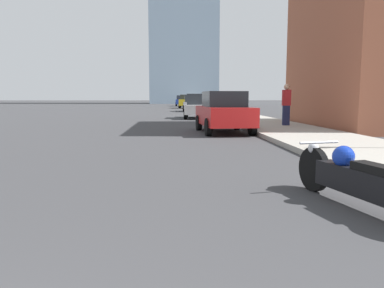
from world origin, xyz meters
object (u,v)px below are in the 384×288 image
(parked_car_silver, at_px, (192,103))
(parked_car_blue, at_px, (181,101))
(parked_car_white, at_px, (198,106))
(parked_car_red, at_px, (224,112))
(parked_car_yellow, at_px, (186,101))
(pedestrian, at_px, (286,104))
(motorcycle, at_px, (356,178))

(parked_car_silver, bearing_deg, parked_car_blue, 91.65)
(parked_car_white, relative_size, parked_car_blue, 1.00)
(parked_car_blue, bearing_deg, parked_car_silver, -86.65)
(parked_car_silver, bearing_deg, parked_car_red, -89.29)
(parked_car_white, relative_size, parked_car_yellow, 0.96)
(parked_car_silver, bearing_deg, parked_car_white, -90.48)
(parked_car_blue, bearing_deg, parked_car_red, -87.11)
(parked_car_red, xyz_separation_m, pedestrian, (3.06, 1.83, 0.29))
(parked_car_red, bearing_deg, motorcycle, -92.68)
(motorcycle, bearing_deg, parked_car_white, 78.50)
(motorcycle, xyz_separation_m, parked_car_white, (-0.44, 20.65, 0.42))
(parked_car_white, bearing_deg, parked_car_blue, 94.34)
(parked_car_white, xyz_separation_m, pedestrian, (3.29, -8.67, 0.30))
(parked_car_red, relative_size, parked_car_yellow, 0.87)
(parked_car_yellow, xyz_separation_m, pedestrian, (3.04, -33.27, 0.20))
(parked_car_red, height_order, parked_car_blue, parked_car_blue)
(motorcycle, distance_m, pedestrian, 12.33)
(parked_car_white, distance_m, pedestrian, 9.28)
(parked_car_blue, relative_size, pedestrian, 2.38)
(motorcycle, distance_m, parked_car_red, 10.16)
(parked_car_white, relative_size, parked_car_silver, 1.05)
(parked_car_blue, bearing_deg, parked_car_white, -87.38)
(parked_car_red, xyz_separation_m, parked_car_silver, (0.06, 23.10, -0.01))
(parked_car_red, relative_size, parked_car_blue, 0.90)
(parked_car_blue, distance_m, pedestrian, 45.59)
(parked_car_yellow, relative_size, pedestrian, 2.48)
(motorcycle, height_order, pedestrian, pedestrian)
(motorcycle, relative_size, parked_car_blue, 0.56)
(parked_car_silver, distance_m, parked_car_yellow, 12.00)
(parked_car_white, distance_m, parked_car_silver, 12.61)
(parked_car_white, xyz_separation_m, parked_car_yellow, (0.25, 24.60, 0.10))
(motorcycle, xyz_separation_m, parked_car_silver, (-0.15, 33.25, 0.42))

